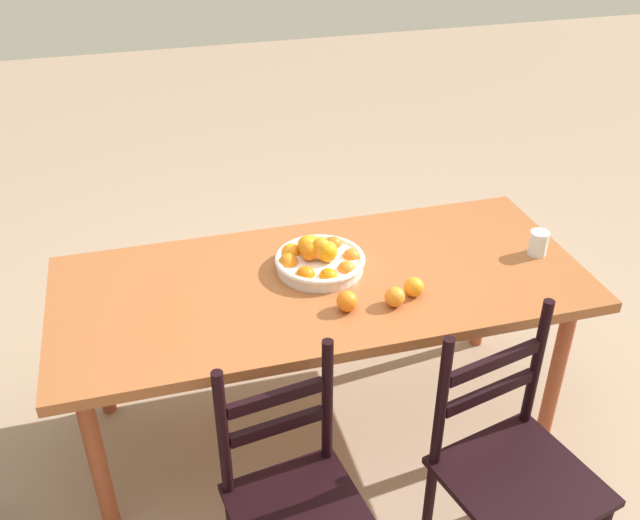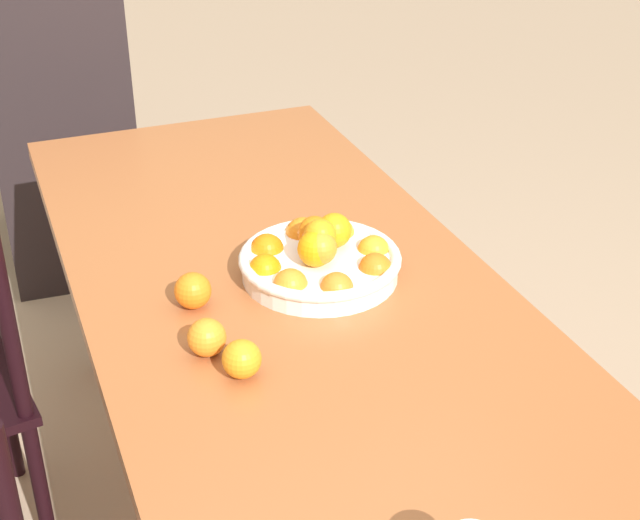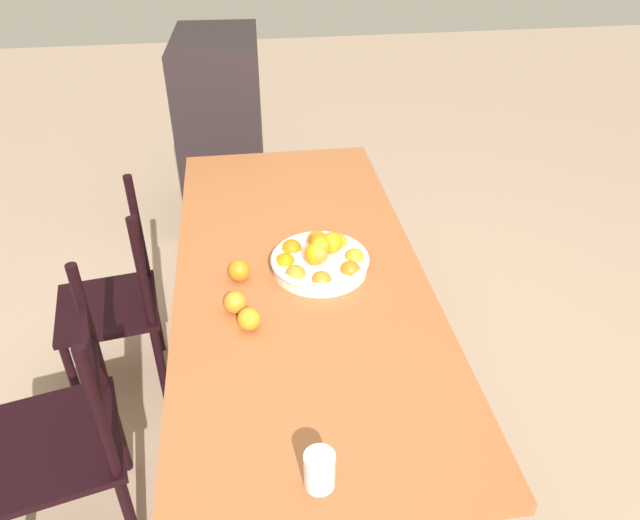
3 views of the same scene
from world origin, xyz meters
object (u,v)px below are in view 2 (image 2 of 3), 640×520
at_px(cabinet, 58,112).
at_px(orange_loose_1, 242,359).
at_px(dining_table, 287,306).
at_px(orange_loose_0, 207,337).
at_px(fruit_bowl, 320,258).
at_px(orange_loose_2, 193,291).

xyz_separation_m(cabinet, orange_loose_1, (-2.06, -0.08, 0.22)).
height_order(dining_table, orange_loose_0, orange_loose_0).
distance_m(dining_table, cabinet, 1.79).
relative_size(fruit_bowl, orange_loose_2, 4.61).
xyz_separation_m(orange_loose_0, orange_loose_1, (-0.09, -0.04, -0.00)).
height_order(cabinet, orange_loose_0, cabinet).
bearing_deg(orange_loose_0, orange_loose_2, -5.94).
bearing_deg(fruit_bowl, orange_loose_1, 137.42).
bearing_deg(orange_loose_2, dining_table, -81.28).
xyz_separation_m(dining_table, orange_loose_1, (-0.29, 0.19, 0.10)).
relative_size(dining_table, cabinet, 1.80).
bearing_deg(cabinet, orange_loose_2, -175.20).
height_order(orange_loose_0, orange_loose_1, orange_loose_0).
height_order(cabinet, fruit_bowl, cabinet).
height_order(fruit_bowl, orange_loose_0, fruit_bowl).
relative_size(dining_table, fruit_bowl, 5.75).
bearing_deg(dining_table, orange_loose_2, 98.72).
bearing_deg(dining_table, orange_loose_1, 147.22).
distance_m(dining_table, orange_loose_1, 0.36).
relative_size(orange_loose_0, orange_loose_2, 0.97).
bearing_deg(cabinet, fruit_bowl, -166.12).
height_order(orange_loose_0, orange_loose_2, orange_loose_2).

